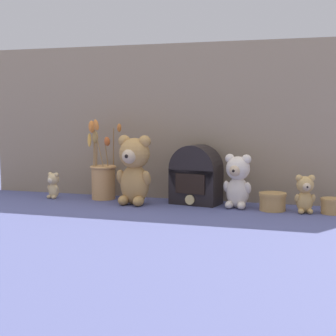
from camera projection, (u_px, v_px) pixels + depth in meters
ground_plane at (167, 205)px, 2.01m from camera, size 4.00×4.00×0.00m
backdrop_wall at (178, 122)px, 2.13m from camera, size 1.72×0.02×0.64m
teddy_bear_large at (134, 168)px, 2.02m from camera, size 0.15×0.14×0.27m
teddy_bear_medium at (238, 180)px, 1.94m from camera, size 0.11×0.10×0.21m
teddy_bear_small at (305, 193)px, 1.84m from camera, size 0.08×0.07×0.14m
teddy_bear_tiny at (53, 185)px, 2.17m from camera, size 0.06×0.06×0.11m
flower_vase at (103, 177)px, 2.15m from camera, size 0.14×0.12×0.34m
vintage_radio at (196, 176)px, 2.03m from camera, size 0.21×0.14×0.23m
decorative_tin_tall at (332, 206)px, 1.84m from camera, size 0.08×0.08×0.06m
decorative_tin_short at (273, 202)px, 1.90m from camera, size 0.10×0.10×0.07m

